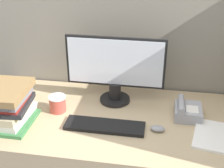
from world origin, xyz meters
TOP-DOWN VIEW (x-y plane):
  - cubicle_panel_rear at (0.00, 0.81)m, footprint 1.88×0.04m
  - desk at (0.00, 0.38)m, footprint 1.48×0.77m
  - monitor at (-0.01, 0.57)m, footprint 0.59×0.19m
  - keyboard at (-0.02, 0.28)m, footprint 0.43×0.13m
  - mouse at (0.26, 0.29)m, footprint 0.08×0.05m
  - coffee_cup at (-0.33, 0.40)m, footprint 0.10×0.10m
  - book_stack at (-0.55, 0.24)m, footprint 0.25×0.32m
  - desk_telephone at (0.42, 0.46)m, footprint 0.15×0.18m
  - paper_pile at (0.56, 0.28)m, footprint 0.26×0.30m

SIDE VIEW (x-z plane):
  - desk at x=0.00m, z-range 0.00..0.73m
  - cubicle_panel_rear at x=0.00m, z-range 0.00..1.48m
  - paper_pile at x=0.56m, z-range 0.73..0.75m
  - keyboard at x=-0.02m, z-range 0.73..0.75m
  - mouse at x=0.26m, z-range 0.73..0.76m
  - desk_telephone at x=0.42m, z-range 0.72..0.82m
  - coffee_cup at x=-0.33m, z-range 0.73..0.83m
  - book_stack at x=-0.55m, z-range 0.74..0.96m
  - monitor at x=-0.01m, z-range 0.74..1.15m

